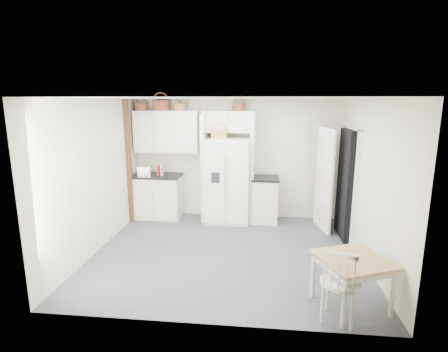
# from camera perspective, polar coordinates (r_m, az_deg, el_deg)

# --- Properties ---
(floor) EXTENTS (4.50, 4.50, 0.00)m
(floor) POSITION_cam_1_polar(r_m,az_deg,el_deg) (6.17, 0.53, -12.33)
(floor) COLOR #2F3037
(floor) RESTS_ON ground
(ceiling) EXTENTS (4.50, 4.50, 0.00)m
(ceiling) POSITION_cam_1_polar(r_m,az_deg,el_deg) (5.61, 0.58, 12.60)
(ceiling) COLOR white
(ceiling) RESTS_ON wall_back
(wall_back) EXTENTS (4.50, 0.00, 4.50)m
(wall_back) POSITION_cam_1_polar(r_m,az_deg,el_deg) (7.71, 2.00, 2.78)
(wall_back) COLOR beige
(wall_back) RESTS_ON floor
(wall_left) EXTENTS (0.00, 4.00, 4.00)m
(wall_left) POSITION_cam_1_polar(r_m,az_deg,el_deg) (6.37, -20.03, 0.03)
(wall_left) COLOR beige
(wall_left) RESTS_ON floor
(wall_right) EXTENTS (0.00, 4.00, 4.00)m
(wall_right) POSITION_cam_1_polar(r_m,az_deg,el_deg) (5.98, 22.57, -0.93)
(wall_right) COLOR beige
(wall_right) RESTS_ON floor
(refrigerator) EXTENTS (0.93, 0.75, 1.79)m
(refrigerator) POSITION_cam_1_polar(r_m,az_deg,el_deg) (7.44, 0.62, -0.72)
(refrigerator) COLOR white
(refrigerator) RESTS_ON floor
(base_cab_left) EXTENTS (1.01, 0.64, 0.93)m
(base_cab_left) POSITION_cam_1_polar(r_m,az_deg,el_deg) (7.91, -10.72, -3.37)
(base_cab_left) COLOR silver
(base_cab_left) RESTS_ON floor
(base_cab_right) EXTENTS (0.53, 0.63, 0.93)m
(base_cab_right) POSITION_cam_1_polar(r_m,az_deg,el_deg) (7.58, 6.67, -3.93)
(base_cab_right) COLOR silver
(base_cab_right) RESTS_ON floor
(dining_table) EXTENTS (1.04, 1.04, 0.66)m
(dining_table) POSITION_cam_1_polar(r_m,az_deg,el_deg) (4.84, 20.02, -16.05)
(dining_table) COLOR olive
(dining_table) RESTS_ON floor
(windsor_chair) EXTENTS (0.59, 0.57, 0.96)m
(windsor_chair) POSITION_cam_1_polar(r_m,az_deg,el_deg) (4.47, 18.51, -16.23)
(windsor_chair) COLOR silver
(windsor_chair) RESTS_ON floor
(counter_left) EXTENTS (1.05, 0.68, 0.04)m
(counter_left) POSITION_cam_1_polar(r_m,az_deg,el_deg) (7.79, -10.86, 0.09)
(counter_left) COLOR black
(counter_left) RESTS_ON base_cab_left
(counter_right) EXTENTS (0.57, 0.68, 0.04)m
(counter_right) POSITION_cam_1_polar(r_m,az_deg,el_deg) (7.46, 6.76, -0.34)
(counter_right) COLOR black
(counter_right) RESTS_ON base_cab_right
(toaster) EXTENTS (0.30, 0.20, 0.19)m
(toaster) POSITION_cam_1_polar(r_m,az_deg,el_deg) (7.79, -12.88, 0.86)
(toaster) COLOR silver
(toaster) RESTS_ON counter_left
(cookbook_red) EXTENTS (0.07, 0.16, 0.23)m
(cookbook_red) POSITION_cam_1_polar(r_m,az_deg,el_deg) (7.67, -10.49, 0.96)
(cookbook_red) COLOR #AD1B23
(cookbook_red) RESTS_ON counter_left
(cookbook_cream) EXTENTS (0.04, 0.17, 0.25)m
(cookbook_cream) POSITION_cam_1_polar(r_m,az_deg,el_deg) (7.65, -10.09, 1.00)
(cookbook_cream) COLOR beige
(cookbook_cream) RESTS_ON counter_left
(basket_upper_a) EXTENTS (0.27, 0.27, 0.15)m
(basket_upper_a) POSITION_cam_1_polar(r_m,az_deg,el_deg) (7.85, -13.37, 10.90)
(basket_upper_a) COLOR #572E16
(basket_upper_a) RESTS_ON upper_cabinet
(basket_upper_b) EXTENTS (0.37, 0.37, 0.22)m
(basket_upper_b) POSITION_cam_1_polar(r_m,az_deg,el_deg) (7.72, -10.25, 11.26)
(basket_upper_b) COLOR #572E16
(basket_upper_b) RESTS_ON upper_cabinet
(basket_upper_c) EXTENTS (0.26, 0.26, 0.15)m
(basket_upper_c) POSITION_cam_1_polar(r_m,az_deg,el_deg) (7.62, -7.19, 11.10)
(basket_upper_c) COLOR brown
(basket_upper_c) RESTS_ON upper_cabinet
(basket_bridge_b) EXTENTS (0.26, 0.26, 0.15)m
(basket_bridge_b) POSITION_cam_1_polar(r_m,az_deg,el_deg) (7.43, 2.45, 11.15)
(basket_bridge_b) COLOR #572E16
(basket_bridge_b) RESTS_ON bridge_cabinet
(basket_fridge_a) EXTENTS (0.33, 0.33, 0.18)m
(basket_fridge_a) POSITION_cam_1_polar(r_m,az_deg,el_deg) (7.20, -0.81, 6.81)
(basket_fridge_a) COLOR brown
(basket_fridge_a) RESTS_ON refrigerator
(upper_cabinet) EXTENTS (1.40, 0.34, 0.90)m
(upper_cabinet) POSITION_cam_1_polar(r_m,az_deg,el_deg) (7.72, -9.32, 7.13)
(upper_cabinet) COLOR silver
(upper_cabinet) RESTS_ON wall_back
(bridge_cabinet) EXTENTS (1.12, 0.34, 0.45)m
(bridge_cabinet) POSITION_cam_1_polar(r_m,az_deg,el_deg) (7.46, 0.79, 8.85)
(bridge_cabinet) COLOR silver
(bridge_cabinet) RESTS_ON wall_back
(fridge_panel_left) EXTENTS (0.08, 0.60, 2.30)m
(fridge_panel_left) POSITION_cam_1_polar(r_m,az_deg,el_deg) (7.52, -3.20, 1.36)
(fridge_panel_left) COLOR silver
(fridge_panel_left) RESTS_ON floor
(fridge_panel_right) EXTENTS (0.08, 0.60, 2.30)m
(fridge_panel_right) POSITION_cam_1_polar(r_m,az_deg,el_deg) (7.42, 4.60, 1.21)
(fridge_panel_right) COLOR silver
(fridge_panel_right) RESTS_ON floor
(trim_post) EXTENTS (0.09, 0.09, 2.60)m
(trim_post) POSITION_cam_1_polar(r_m,az_deg,el_deg) (7.56, -15.25, 2.17)
(trim_post) COLOR #442A13
(trim_post) RESTS_ON floor
(doorway_void) EXTENTS (0.18, 0.85, 2.05)m
(doorway_void) POSITION_cam_1_polar(r_m,az_deg,el_deg) (6.95, 19.41, -1.27)
(doorway_void) COLOR black
(doorway_void) RESTS_ON floor
(door_slab) EXTENTS (0.21, 0.79, 2.05)m
(door_slab) POSITION_cam_1_polar(r_m,az_deg,el_deg) (7.20, 16.03, -0.60)
(door_slab) COLOR white
(door_slab) RESTS_ON floor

